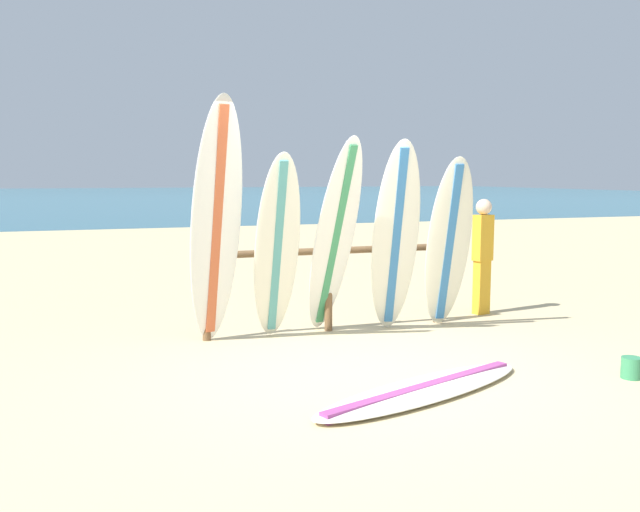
{
  "coord_description": "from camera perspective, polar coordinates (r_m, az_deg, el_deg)",
  "views": [
    {
      "loc": [
        -2.33,
        -5.42,
        1.78
      ],
      "look_at": [
        0.22,
        2.02,
        0.84
      ],
      "focal_mm": 37.51,
      "sensor_mm": 36.0,
      "label": 1
    }
  ],
  "objects": [
    {
      "name": "ground_plane",
      "position": [
        6.16,
        4.2,
        -9.98
      ],
      "size": [
        120.0,
        120.0,
        0.0
      ],
      "primitive_type": "plane",
      "color": "#D3BC8C"
    },
    {
      "name": "ocean_water",
      "position": [
        63.49,
        -16.9,
        4.96
      ],
      "size": [
        120.0,
        80.0,
        0.01
      ],
      "primitive_type": "cube",
      "color": "teal",
      "rests_on": "ground"
    },
    {
      "name": "surfboard_rack",
      "position": [
        7.66,
        0.73,
        -1.26
      ],
      "size": [
        2.92,
        0.09,
        1.08
      ],
      "color": "brown",
      "rests_on": "ground"
    },
    {
      "name": "surfboard_leaning_far_left",
      "position": [
        6.97,
        -8.86,
        2.76
      ],
      "size": [
        0.64,
        0.77,
        2.59
      ],
      "color": "white",
      "rests_on": "ground"
    },
    {
      "name": "surfboard_leaning_left",
      "position": [
        7.07,
        -3.7,
        0.62
      ],
      "size": [
        0.52,
        0.83,
        2.03
      ],
      "color": "white",
      "rests_on": "ground"
    },
    {
      "name": "surfboard_leaning_center_left",
      "position": [
        7.32,
        1.24,
        1.53
      ],
      "size": [
        0.56,
        1.04,
        2.21
      ],
      "color": "white",
      "rests_on": "ground"
    },
    {
      "name": "surfboard_leaning_center",
      "position": [
        7.5,
        6.46,
        1.52
      ],
      "size": [
        0.63,
        0.77,
        2.18
      ],
      "color": "white",
      "rests_on": "ground"
    },
    {
      "name": "surfboard_leaning_center_right",
      "position": [
        7.85,
        10.9,
        1.04
      ],
      "size": [
        0.6,
        0.66,
        2.01
      ],
      "color": "silver",
      "rests_on": "ground"
    },
    {
      "name": "surfboard_lying_on_sand",
      "position": [
        5.67,
        8.84,
        -11.2
      ],
      "size": [
        2.37,
        1.31,
        0.08
      ],
      "color": "white",
      "rests_on": "ground"
    },
    {
      "name": "beachgoer_standing",
      "position": [
        8.84,
        13.7,
        0.41
      ],
      "size": [
        0.27,
        0.21,
        1.49
      ],
      "color": "gold",
      "rests_on": "ground"
    },
    {
      "name": "small_boat_offshore",
      "position": [
        35.01,
        -9.1,
        4.28
      ],
      "size": [
        1.17,
        2.56,
        0.71
      ],
      "color": "#333842",
      "rests_on": "ocean_water"
    },
    {
      "name": "sand_bucket",
      "position": [
        6.59,
        25.01,
        -8.64
      ],
      "size": [
        0.17,
        0.17,
        0.19
      ],
      "primitive_type": "cylinder",
      "color": "#388C59",
      "rests_on": "ground"
    }
  ]
}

